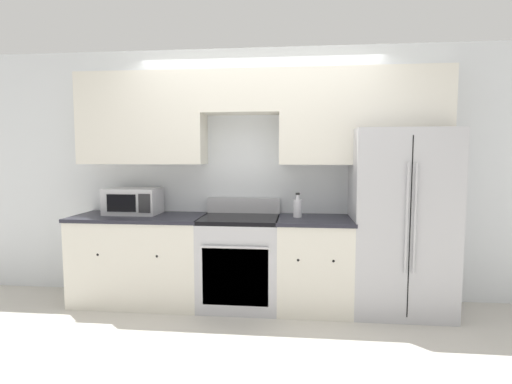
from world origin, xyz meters
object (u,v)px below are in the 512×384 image
oven_range (240,261)px  microwave (133,201)px  refrigerator (400,221)px  bottle (298,208)px

oven_range → microwave: size_ratio=1.95×
oven_range → refrigerator: bearing=1.6°
oven_range → microwave: (-1.13, 0.10, 0.57)m
refrigerator → microwave: (-2.67, 0.06, 0.16)m
oven_range → refrigerator: 1.60m
oven_range → bottle: bottle is taller
refrigerator → bottle: (-0.97, 0.01, 0.12)m
oven_range → bottle: bearing=5.4°
microwave → bottle: size_ratio=2.24×
microwave → bottle: microwave is taller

